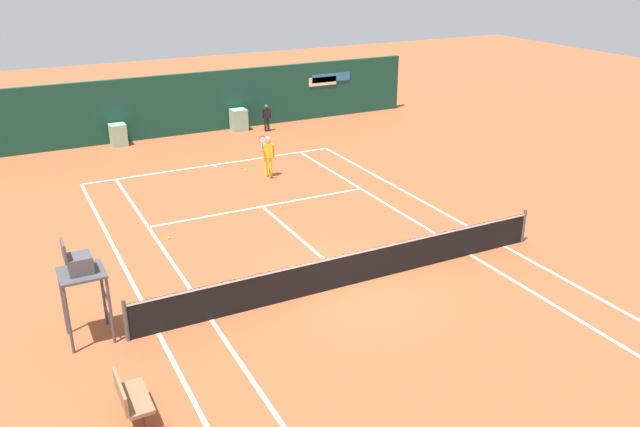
{
  "coord_description": "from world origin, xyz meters",
  "views": [
    {
      "loc": [
        -7.95,
        -13.54,
        8.47
      ],
      "look_at": [
        0.61,
        3.16,
        0.8
      ],
      "focal_mm": 36.83,
      "sensor_mm": 36.0,
      "label": 1
    }
  ],
  "objects": [
    {
      "name": "tennis_ball_near_service_line",
      "position": [
        0.48,
        5.9,
        0.03
      ],
      "size": [
        0.07,
        0.07,
        0.07
      ],
      "primitive_type": "sphere",
      "color": "#CCE033",
      "rests_on": "ground_plane"
    },
    {
      "name": "tennis_net",
      "position": [
        0.0,
        0.0,
        0.51
      ],
      "size": [
        12.1,
        0.1,
        1.07
      ],
      "color": "#4C4C51",
      "rests_on": "ground_plane"
    },
    {
      "name": "sponsor_back_wall",
      "position": [
        0.02,
        16.97,
        1.4
      ],
      "size": [
        25.0,
        1.02,
        2.91
      ],
      "color": "#144233",
      "rests_on": "ground_plane"
    },
    {
      "name": "player_bench",
      "position": [
        -6.49,
        -2.75,
        0.51
      ],
      "size": [
        0.54,
        1.14,
        0.88
      ],
      "rotation": [
        0.0,
        0.0,
        -1.57
      ],
      "color": "#38383D",
      "rests_on": "ground_plane"
    },
    {
      "name": "umpire_chair",
      "position": [
        -6.76,
        0.51,
        1.73
      ],
      "size": [
        1.0,
        1.0,
        2.53
      ],
      "rotation": [
        0.0,
        0.0,
        -1.57
      ],
      "color": "#47474C",
      "rests_on": "ground_plane"
    },
    {
      "name": "tennis_ball_mid_court",
      "position": [
        0.9,
        10.36,
        0.03
      ],
      "size": [
        0.07,
        0.07,
        0.07
      ],
      "primitive_type": "sphere",
      "color": "#CCE033",
      "rests_on": "ground_plane"
    },
    {
      "name": "tennis_ball_by_sideline",
      "position": [
        -3.65,
        5.18,
        0.03
      ],
      "size": [
        0.07,
        0.07,
        0.07
      ],
      "primitive_type": "sphere",
      "color": "#CCE033",
      "rests_on": "ground_plane"
    },
    {
      "name": "player_on_baseline",
      "position": [
        1.43,
        9.23,
        0.98
      ],
      "size": [
        0.79,
        0.66,
        1.84
      ],
      "rotation": [
        0.0,
        0.0,
        2.83
      ],
      "color": "yellow",
      "rests_on": "ground_plane"
    },
    {
      "name": "ball_kid_right_post",
      "position": [
        4.09,
        15.65,
        0.77
      ],
      "size": [
        0.44,
        0.19,
        1.33
      ],
      "rotation": [
        0.0,
        0.0,
        3.13
      ],
      "color": "black",
      "rests_on": "ground_plane"
    },
    {
      "name": "ground_plane",
      "position": [
        -0.0,
        0.58,
        0.0
      ],
      "size": [
        80.0,
        80.0,
        0.01
      ],
      "color": "#A8512D"
    }
  ]
}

